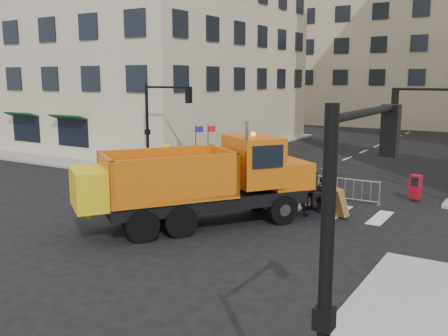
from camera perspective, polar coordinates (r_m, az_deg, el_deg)
The scene contains 12 objects.
ground at distance 19.38m, azimuth -4.82°, elevation -6.90°, with size 120.00×120.00×0.00m, color black.
sidewalk_back at distance 26.45m, azimuth 6.19°, elevation -2.10°, with size 64.00×5.00×0.15m, color gray.
building_far at distance 68.06m, azimuth 23.00°, elevation 14.76°, with size 30.00×18.00×24.00m, color tan.
traffic_light_left at distance 29.54m, azimuth -8.75°, elevation 4.29°, with size 0.18×0.18×5.40m, color black.
traffic_light_near at distance 6.89m, azimuth 11.40°, elevation -15.73°, with size 0.18×0.18×5.40m, color black.
crowd_barriers at distance 25.89m, azimuth 3.85°, elevation -1.26°, with size 12.60×0.60×1.10m, color #9EA0A5, non-canonical shape.
plow_truck at distance 19.33m, azimuth -2.83°, elevation -1.32°, with size 8.42×10.30×4.12m.
cop_a at distance 21.62m, azimuth 11.20°, elevation -3.02°, with size 0.59×0.39×1.63m, color black.
cop_b at distance 21.18m, azimuth 8.62°, elevation -2.87°, with size 0.91×0.71×1.88m, color black.
cop_c at distance 22.20m, azimuth 9.78°, elevation -2.60°, with size 0.96×0.40×1.64m, color black.
worker at distance 29.64m, azimuth -6.52°, elevation 1.09°, with size 1.13×0.65×1.74m, color yellow.
newspaper_box at distance 25.01m, azimuth 21.04°, elevation -1.99°, with size 0.45×0.40×1.10m, color maroon.
Camera 1 is at (11.07, -14.85, 5.69)m, focal length 40.00 mm.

